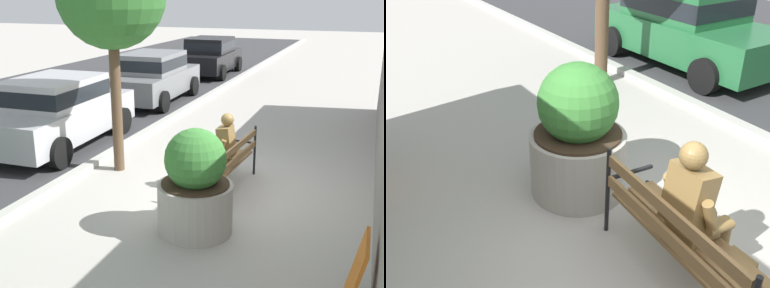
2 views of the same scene
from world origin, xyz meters
The scene contains 5 objects.
ground_plane centered at (0.00, 0.00, 0.00)m, with size 80.00×80.00×0.00m, color #ADA8A0.
park_bench centered at (0.10, 0.03, 0.54)m, with size 1.83×0.66×0.95m.
bronze_statue_seated centered at (0.08, 0.24, 0.67)m, with size 0.64×0.76×1.37m.
concrete_planter centered at (-1.57, 0.06, 0.68)m, with size 1.08×1.08×1.52m.
parked_car_green centered at (-4.38, 4.32, 0.84)m, with size 4.14×2.00×1.56m.
Camera 2 is at (2.00, -2.10, 2.89)m, focal length 40.31 mm.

